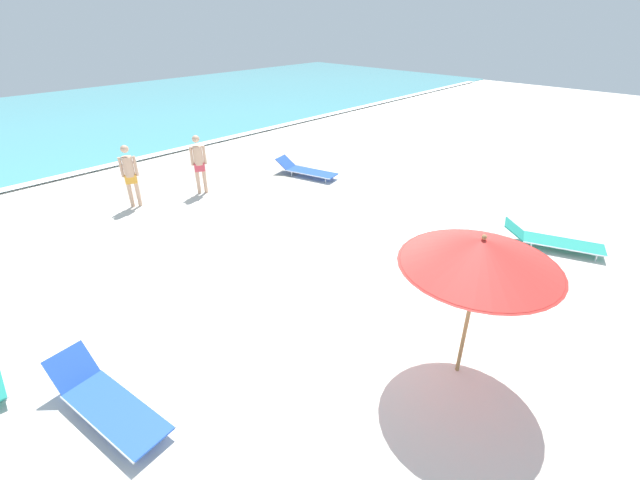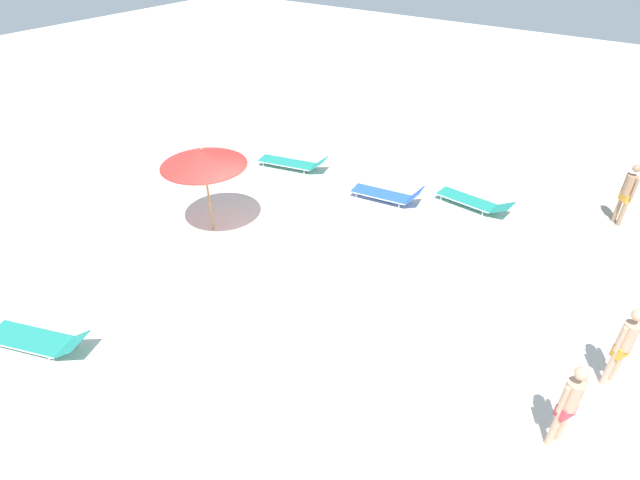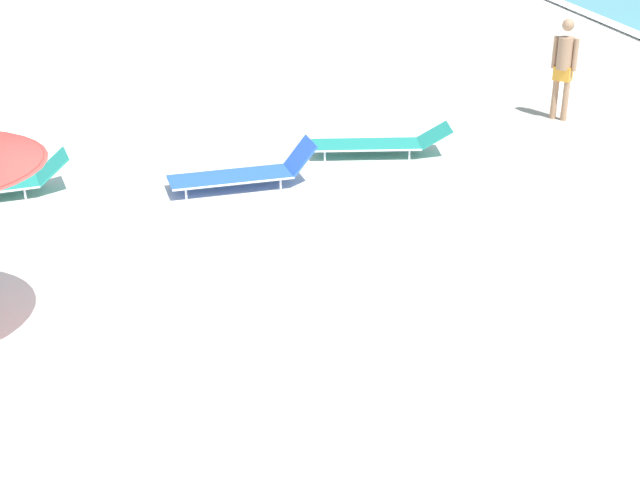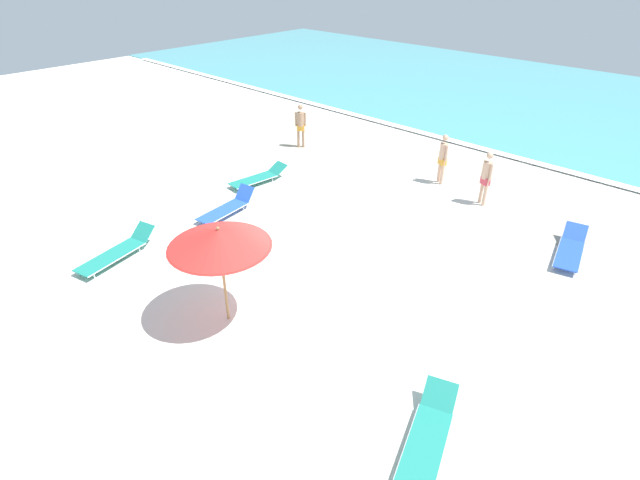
% 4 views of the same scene
% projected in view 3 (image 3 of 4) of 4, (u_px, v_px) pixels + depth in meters
% --- Properties ---
extents(ground_plane, '(60.00, 60.00, 0.16)m').
position_uv_depth(ground_plane, '(171.00, 358.00, 8.68)').
color(ground_plane, silver).
extents(sun_lounger_near_water_left, '(0.89, 2.15, 0.61)m').
position_uv_depth(sun_lounger_near_water_left, '(245.00, 172.00, 12.64)').
color(sun_lounger_near_water_left, blue).
rests_on(sun_lounger_near_water_left, ground_plane).
extents(sun_lounger_mid_beach_solo, '(0.82, 2.21, 0.47)m').
position_uv_depth(sun_lounger_mid_beach_solo, '(381.00, 143.00, 13.94)').
color(sun_lounger_mid_beach_solo, '#1E8475').
rests_on(sun_lounger_mid_beach_solo, ground_plane).
extents(beachgoer_shoreline_child, '(0.34, 0.34, 1.76)m').
position_uv_depth(beachgoer_shoreline_child, '(564.00, 63.00, 15.40)').
color(beachgoer_shoreline_child, '#A37A5B').
rests_on(beachgoer_shoreline_child, ground_plane).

